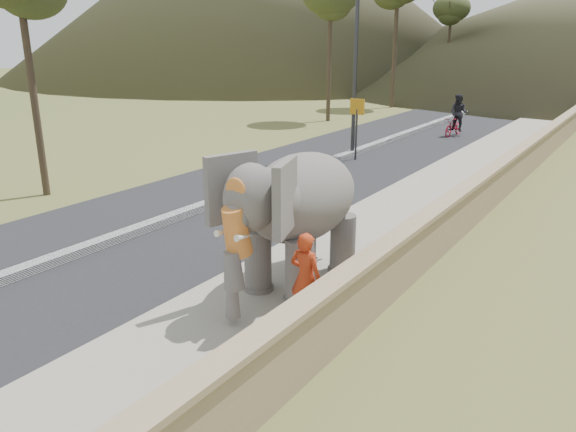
% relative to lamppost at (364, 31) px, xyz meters
% --- Properties ---
extents(ground, '(160.00, 160.00, 0.00)m').
position_rel_lamppost_xyz_m(ground, '(4.69, -16.61, -4.87)').
color(ground, olive).
rests_on(ground, ground).
extents(road, '(7.00, 120.00, 0.03)m').
position_rel_lamppost_xyz_m(road, '(-0.31, -6.61, -4.86)').
color(road, black).
rests_on(road, ground).
extents(median, '(0.35, 120.00, 0.22)m').
position_rel_lamppost_xyz_m(median, '(-0.31, -6.61, -4.76)').
color(median, black).
rests_on(median, ground).
extents(walkway, '(3.00, 120.00, 0.15)m').
position_rel_lamppost_xyz_m(walkway, '(4.69, -6.61, -4.80)').
color(walkway, '#9E9687').
rests_on(walkway, ground).
extents(parapet, '(0.30, 120.00, 1.10)m').
position_rel_lamppost_xyz_m(parapet, '(6.34, -6.61, -4.32)').
color(parapet, tan).
rests_on(parapet, ground).
extents(lamppost, '(1.76, 0.36, 8.00)m').
position_rel_lamppost_xyz_m(lamppost, '(0.00, 0.00, 0.00)').
color(lamppost, '#2F3034').
rests_on(lamppost, ground).
extents(signboard, '(0.60, 0.08, 2.40)m').
position_rel_lamppost_xyz_m(signboard, '(0.19, -0.70, -3.23)').
color(signboard, '#2D2D33').
rests_on(signboard, ground).
extents(elephant_and_man, '(2.15, 3.64, 2.63)m').
position_rel_lamppost_xyz_m(elephant_and_man, '(4.71, -11.88, -3.42)').
color(elephant_and_man, slate).
rests_on(elephant_and_man, ground).
extents(motorcyclist, '(1.03, 1.79, 2.04)m').
position_rel_lamppost_xyz_m(motorcyclist, '(1.73, 7.00, -4.05)').
color(motorcyclist, maroon).
rests_on(motorcyclist, ground).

